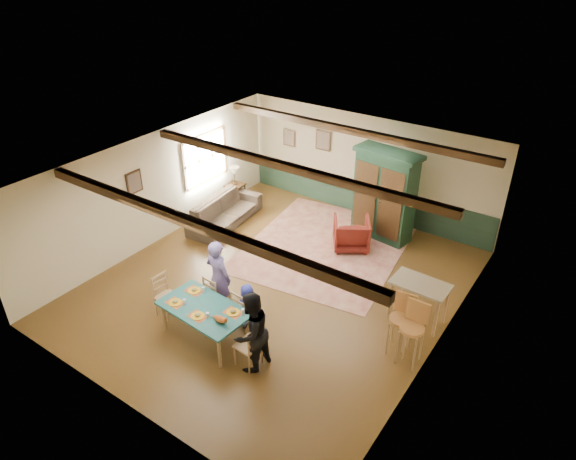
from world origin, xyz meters
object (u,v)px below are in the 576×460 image
Objects in this scene: cat at (220,318)px; sofa at (225,211)px; bar_stool_left at (400,326)px; dining_chair_far_right at (245,309)px; dining_chair_far_left at (217,294)px; person_child at (248,306)px; person_woman at (251,332)px; armoire at (384,195)px; person_man at (219,277)px; armchair at (351,233)px; dining_chair_end_left at (167,296)px; bar_stool_right at (411,335)px; table_lamp at (234,176)px; counter_table at (418,302)px; dining_table at (205,323)px; end_table at (235,194)px; dining_chair_end_right at (248,344)px.

cat is 0.15× the size of sofa.
dining_chair_far_right is at bearing -165.28° from bar_stool_left.
person_child reaches higher than dining_chair_far_left.
dining_chair_far_left is 0.75m from person_child.
person_woman is at bearing 156.43° from dining_chair_far_left.
person_child is at bearing -89.84° from armoire.
person_man is 0.82m from person_child.
person_child reaches higher than armchair.
bar_stool_right reaches higher than dining_chair_end_left.
table_lamp is at bearing 154.03° from bar_stool_right.
sofa is (-2.28, 2.80, -0.47)m from person_man.
dining_chair_far_right is at bearing 53.26° from armchair.
armchair is at bearing 125.30° from bar_stool_left.
sofa is (-3.28, -0.78, -0.05)m from armchair.
sofa is 5.70m from counter_table.
sofa is 1.25m from table_lamp.
dining_table is at bearing -150.13° from sofa.
table_lamp is (-0.50, 1.03, 0.50)m from sofa.
sofa reaches higher than end_table.
dining_chair_end_right is 4.45m from armchair.
bar_stool_left is at bearing 135.60° from dining_chair_end_right.
cat is (-0.66, -0.04, 0.01)m from person_woman.
person_man reaches higher than table_lamp.
armchair is at bearing -170.78° from dining_chair_end_right.
end_table is (-3.60, 4.73, -0.50)m from cat.
dining_chair_far_right is at bearing 90.00° from person_child.
end_table is (-4.14, -0.67, -0.84)m from armoire.
cat is 5.94m from table_lamp.
person_woman is (2.23, -0.17, 0.33)m from dining_chair_end_left.
cat is 4.50m from armchair.
counter_table is 1.00m from bar_stool_left.
cat is (0.83, -0.83, 0.34)m from dining_chair_far_left.
armoire is 3.95× the size of end_table.
bar_stool_left is (6.19, -2.91, 0.30)m from end_table.
dining_table is 0.68m from cat.
dining_chair_end_left is at bearing 24.92° from dining_chair_far_right.
end_table is at bearing -133.42° from person_woman.
bar_stool_right is (6.44, -3.04, 0.32)m from end_table.
sofa is (-3.10, 3.70, -0.45)m from cat.
person_child is at bearing -142.99° from counter_table.
counter_table is at bearing 52.37° from cat.
armchair is (0.19, 4.48, -0.40)m from cat.
armoire is (-0.03, 5.35, 0.68)m from dining_chair_end_right.
person_child is 1.11× the size of armchair.
dining_chair_far_left is 4.80m from table_lamp.
dining_chair_far_left is at bearing -167.51° from bar_stool_right.
dining_chair_end_right is (1.39, -0.78, 0.00)m from dining_chair_far_left.
end_table is (-0.50, 1.03, -0.05)m from sofa.
dining_chair_end_left is 1.63m from person_child.
dining_table is 0.77m from dining_chair_far_right.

